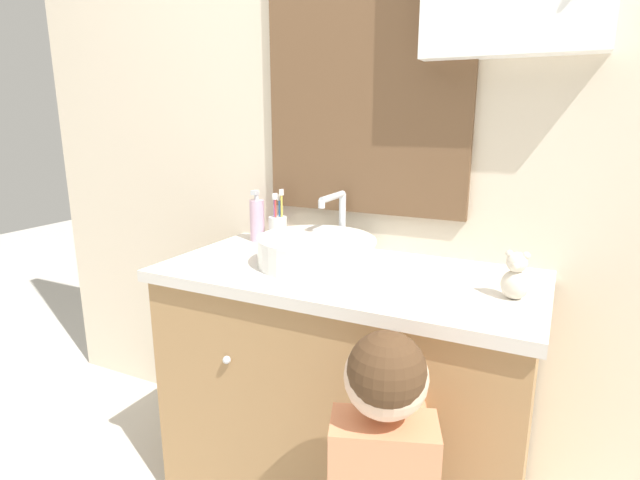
{
  "coord_description": "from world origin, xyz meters",
  "views": [
    {
      "loc": [
        0.57,
        -1.02,
        1.27
      ],
      "look_at": [
        -0.07,
        0.27,
        0.92
      ],
      "focal_mm": 28.0,
      "sensor_mm": 36.0,
      "label": 1
    }
  ],
  "objects_px": {
    "sink_basin": "(317,249)",
    "toothbrush_holder": "(278,228)",
    "soap_dispenser": "(257,220)",
    "teddy_bear": "(516,276)"
  },
  "relations": [
    {
      "from": "teddy_bear",
      "to": "toothbrush_holder",
      "type": "bearing_deg",
      "value": 164.32
    },
    {
      "from": "sink_basin",
      "to": "soap_dispenser",
      "type": "xyz_separation_m",
      "value": [
        -0.34,
        0.18,
        0.03
      ]
    },
    {
      "from": "toothbrush_holder",
      "to": "teddy_bear",
      "type": "relative_size",
      "value": 1.57
    },
    {
      "from": "sink_basin",
      "to": "toothbrush_holder",
      "type": "height_order",
      "value": "sink_basin"
    },
    {
      "from": "sink_basin",
      "to": "teddy_bear",
      "type": "xyz_separation_m",
      "value": [
        0.6,
        -0.06,
        0.01
      ]
    },
    {
      "from": "toothbrush_holder",
      "to": "teddy_bear",
      "type": "bearing_deg",
      "value": -15.68
    },
    {
      "from": "sink_basin",
      "to": "toothbrush_holder",
      "type": "xyz_separation_m",
      "value": [
        -0.25,
        0.18,
        0.01
      ]
    },
    {
      "from": "toothbrush_holder",
      "to": "teddy_bear",
      "type": "xyz_separation_m",
      "value": [
        0.85,
        -0.24,
        0.0
      ]
    },
    {
      "from": "sink_basin",
      "to": "soap_dispenser",
      "type": "distance_m",
      "value": 0.38
    },
    {
      "from": "teddy_bear",
      "to": "soap_dispenser",
      "type": "bearing_deg",
      "value": 166.08
    }
  ]
}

